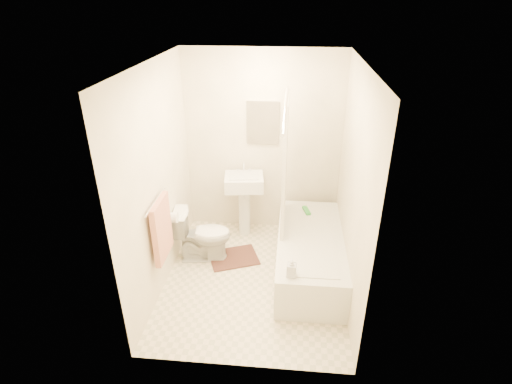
# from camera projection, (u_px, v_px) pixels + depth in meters

# --- Properties ---
(floor) EXTENTS (2.40, 2.40, 0.00)m
(floor) POSITION_uv_depth(u_px,v_px,m) (254.00, 279.00, 4.61)
(floor) COLOR beige
(floor) RESTS_ON ground
(ceiling) EXTENTS (2.40, 2.40, 0.00)m
(ceiling) POSITION_uv_depth(u_px,v_px,m) (253.00, 64.00, 3.52)
(ceiling) COLOR white
(ceiling) RESTS_ON ground
(wall_back) EXTENTS (2.00, 0.02, 2.40)m
(wall_back) POSITION_uv_depth(u_px,v_px,m) (263.00, 145.00, 5.13)
(wall_back) COLOR beige
(wall_back) RESTS_ON ground
(wall_left) EXTENTS (0.02, 2.40, 2.40)m
(wall_left) POSITION_uv_depth(u_px,v_px,m) (158.00, 182.00, 4.15)
(wall_left) COLOR beige
(wall_left) RESTS_ON ground
(wall_right) EXTENTS (0.02, 2.40, 2.40)m
(wall_right) POSITION_uv_depth(u_px,v_px,m) (353.00, 190.00, 3.98)
(wall_right) COLOR beige
(wall_right) RESTS_ON ground
(mirror) EXTENTS (0.40, 0.03, 0.55)m
(mirror) POSITION_uv_depth(u_px,v_px,m) (263.00, 123.00, 4.98)
(mirror) COLOR white
(mirror) RESTS_ON wall_back
(curtain_rod) EXTENTS (0.03, 1.70, 0.03)m
(curtain_rod) POSITION_uv_depth(u_px,v_px,m) (286.00, 106.00, 3.77)
(curtain_rod) COLOR silver
(curtain_rod) RESTS_ON wall_back
(shower_curtain) EXTENTS (0.04, 0.80, 1.55)m
(shower_curtain) POSITION_uv_depth(u_px,v_px,m) (285.00, 166.00, 4.48)
(shower_curtain) COLOR silver
(shower_curtain) RESTS_ON curtain_rod
(towel_bar) EXTENTS (0.02, 0.60, 0.02)m
(towel_bar) POSITION_uv_depth(u_px,v_px,m) (155.00, 202.00, 3.97)
(towel_bar) COLOR silver
(towel_bar) RESTS_ON wall_left
(towel) EXTENTS (0.06, 0.45, 0.66)m
(towel) POSITION_uv_depth(u_px,v_px,m) (162.00, 229.00, 4.11)
(towel) COLOR #CC7266
(towel) RESTS_ON towel_bar
(toilet_paper) EXTENTS (0.11, 0.12, 0.12)m
(toilet_paper) POSITION_uv_depth(u_px,v_px,m) (173.00, 217.00, 4.48)
(toilet_paper) COLOR white
(toilet_paper) RESTS_ON wall_left
(toilet) EXTENTS (0.72, 0.46, 0.66)m
(toilet) POSITION_uv_depth(u_px,v_px,m) (203.00, 235.00, 4.84)
(toilet) COLOR white
(toilet) RESTS_ON floor
(sink) EXTENTS (0.53, 0.44, 0.95)m
(sink) POSITION_uv_depth(u_px,v_px,m) (244.00, 203.00, 5.26)
(sink) COLOR silver
(sink) RESTS_ON floor
(bathtub) EXTENTS (0.74, 1.69, 0.48)m
(bathtub) POSITION_uv_depth(u_px,v_px,m) (309.00, 254.00, 4.64)
(bathtub) COLOR silver
(bathtub) RESTS_ON floor
(bath_mat) EXTENTS (0.69, 0.61, 0.02)m
(bath_mat) POSITION_uv_depth(u_px,v_px,m) (234.00, 258.00, 4.96)
(bath_mat) COLOR #47261D
(bath_mat) RESTS_ON floor
(soap_bottle) EXTENTS (0.10, 0.10, 0.20)m
(soap_bottle) POSITION_uv_depth(u_px,v_px,m) (292.00, 268.00, 3.87)
(soap_bottle) COLOR silver
(soap_bottle) RESTS_ON bathtub
(scrub_brush) EXTENTS (0.11, 0.21, 0.04)m
(scrub_brush) POSITION_uv_depth(u_px,v_px,m) (306.00, 211.00, 5.02)
(scrub_brush) COLOR green
(scrub_brush) RESTS_ON bathtub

